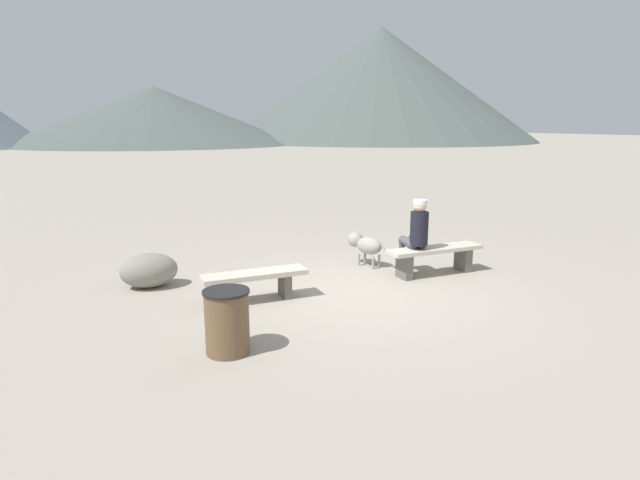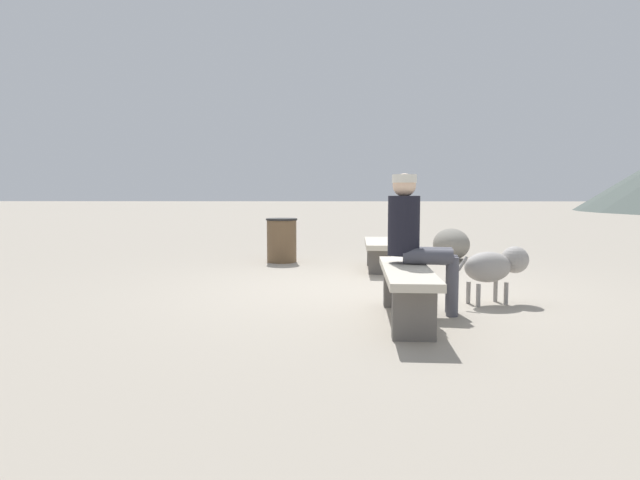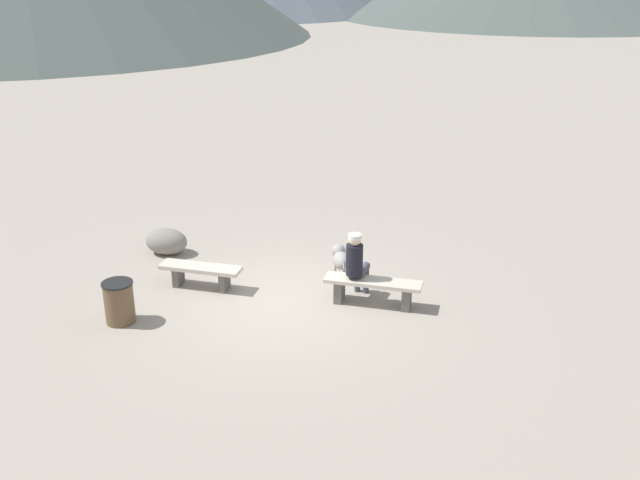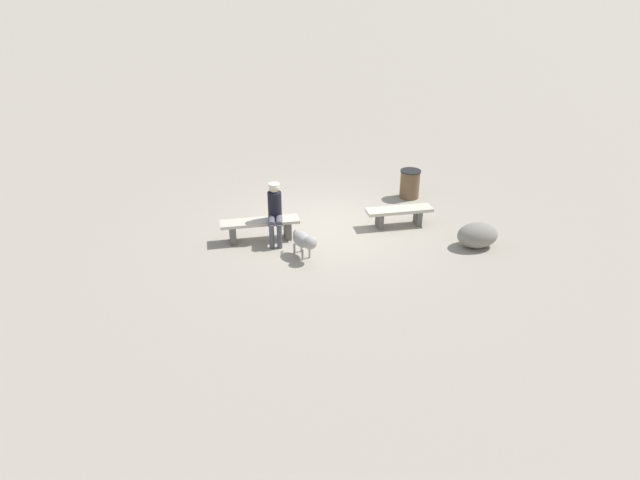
# 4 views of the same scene
# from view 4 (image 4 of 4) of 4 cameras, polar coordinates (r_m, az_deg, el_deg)

# --- Properties ---
(ground) EXTENTS (210.00, 210.00, 0.06)m
(ground) POSITION_cam_4_polar(r_m,az_deg,el_deg) (13.40, 0.71, 1.14)
(ground) COLOR #9E9384
(bench_left) EXTENTS (1.55, 0.43, 0.44)m
(bench_left) POSITION_cam_4_polar(r_m,az_deg,el_deg) (13.46, 7.83, 2.65)
(bench_left) COLOR #605B56
(bench_left) RESTS_ON ground
(bench_right) EXTENTS (1.73, 0.45, 0.48)m
(bench_right) POSITION_cam_4_polar(r_m,az_deg,el_deg) (12.74, -5.95, 1.37)
(bench_right) COLOR #605B56
(bench_right) RESTS_ON ground
(seated_person) EXTENTS (0.38, 0.67, 1.32)m
(seated_person) POSITION_cam_4_polar(r_m,az_deg,el_deg) (12.49, -4.49, 3.05)
(seated_person) COLOR black
(seated_person) RESTS_ON ground
(dog) EXTENTS (0.49, 0.79, 0.59)m
(dog) POSITION_cam_4_polar(r_m,az_deg,el_deg) (11.92, -1.57, -0.06)
(dog) COLOR gray
(dog) RESTS_ON ground
(trash_bin) EXTENTS (0.53, 0.53, 0.74)m
(trash_bin) POSITION_cam_4_polar(r_m,az_deg,el_deg) (15.07, 8.87, 5.50)
(trash_bin) COLOR brown
(trash_bin) RESTS_ON ground
(boulder) EXTENTS (0.91, 0.65, 0.55)m
(boulder) POSITION_cam_4_polar(r_m,az_deg,el_deg) (12.87, 15.31, 0.46)
(boulder) COLOR gray
(boulder) RESTS_ON ground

